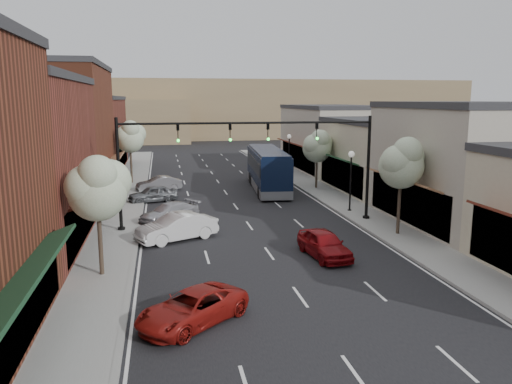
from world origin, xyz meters
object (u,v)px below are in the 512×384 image
signal_mast_right (334,153)px  tree_right_far (318,145)px  lamp_post_far (289,148)px  red_hatchback (324,244)px  parked_car_d (153,194)px  tree_right_near (402,162)px  coach_bus (268,169)px  parked_car_e (159,184)px  signal_mast_left (158,156)px  parked_car_c (169,213)px  tree_left_near (98,187)px  parked_car_a (192,308)px  tree_left_far (130,136)px  parked_car_b (177,227)px  lamp_post_near (351,171)px

signal_mast_right → tree_right_far: size_ratio=1.51×
lamp_post_far → red_hatchback: 27.67m
signal_mast_right → parked_car_d: bearing=142.9°
tree_right_near → coach_bus: (-4.43, 16.73, -2.55)m
signal_mast_right → coach_bus: size_ratio=0.68×
parked_car_e → coach_bus: bearing=68.6°
red_hatchback → parked_car_d: 18.31m
tree_right_near → tree_right_far: tree_right_near is taller
lamp_post_far → red_hatchback: lamp_post_far is taller
lamp_post_far → tree_right_far: bearing=-86.1°
signal_mast_left → parked_car_d: 9.79m
signal_mast_right → parked_car_c: 11.58m
tree_right_near → red_hatchback: bearing=-151.9°
tree_right_near → parked_car_e: 23.01m
signal_mast_left → parked_car_d: bearing=93.7°
signal_mast_right → tree_left_near: bearing=-149.9°
tree_right_near → coach_bus: size_ratio=0.49×
parked_car_a → tree_right_far: bearing=113.6°
coach_bus → tree_left_far: bearing=161.4°
tree_left_far → parked_car_e: size_ratio=1.55×
tree_left_far → coach_bus: tree_left_far is taller
parked_car_c → tree_left_near: bearing=-52.7°
signal_mast_left → parked_car_b: bearing=-69.8°
lamp_post_near → signal_mast_right: bearing=-131.1°
signal_mast_right → parked_car_e: signal_mast_right is taller
lamp_post_far → parked_car_a: size_ratio=1.01×
red_hatchback → parked_car_c: bearing=123.3°
signal_mast_left → lamp_post_near: size_ratio=1.85×
signal_mast_left → parked_car_a: signal_mast_left is taller
coach_bus → parked_car_a: (-8.45, -26.35, -1.28)m
parked_car_a → parked_car_e: bearing=142.8°
lamp_post_near → red_hatchback: (-5.14, -9.59, -2.30)m
signal_mast_left → tree_left_far: (-2.63, 17.95, -0.02)m
parked_car_d → tree_left_near: bearing=-21.7°
signal_mast_right → parked_car_e: bearing=129.5°
lamp_post_near → parked_car_d: 15.58m
lamp_post_far → parked_car_b: size_ratio=0.94×
parked_car_d → tree_right_near: bearing=33.5°
signal_mast_left → parked_car_b: 4.68m
signal_mast_left → parked_car_b: signal_mast_left is taller
signal_mast_left → lamp_post_far: 24.14m
coach_bus → parked_car_c: coach_bus is taller
red_hatchback → parked_car_b: size_ratio=0.87×
tree_right_near → lamp_post_far: (-0.55, 24.06, -1.45)m
parked_car_e → tree_right_near: bearing=23.2°
parked_car_a → signal_mast_right: bearing=103.7°
signal_mast_left → tree_right_near: 14.55m
lamp_post_near → parked_car_a: size_ratio=1.01×
signal_mast_left → parked_car_a: bearing=-85.5°
parked_car_a → parked_car_e: (-1.20, 27.42, 0.04)m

